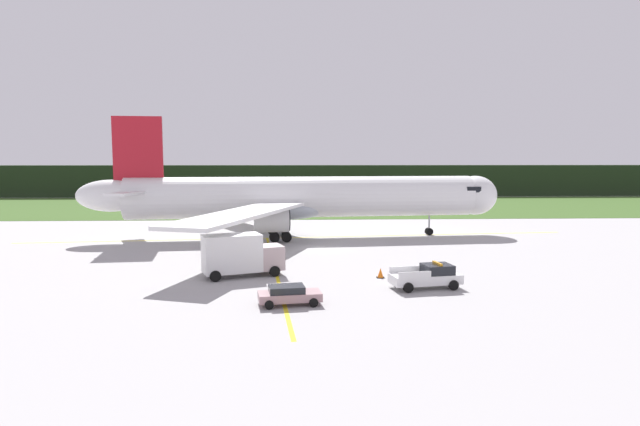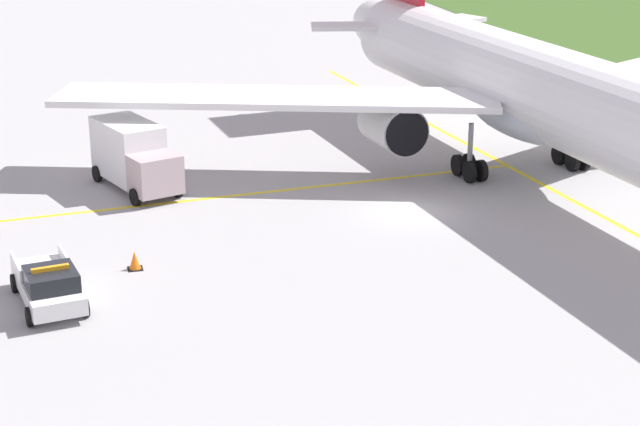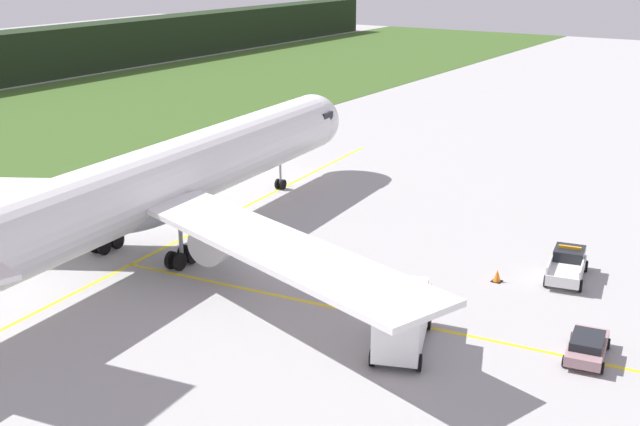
# 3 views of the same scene
# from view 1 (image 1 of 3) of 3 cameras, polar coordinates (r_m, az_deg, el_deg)

# --- Properties ---
(ground) EXTENTS (320.00, 320.00, 0.00)m
(ground) POSITION_cam_1_polar(r_m,az_deg,el_deg) (57.47, 0.12, -3.88)
(ground) COLOR #A09D9E
(grass_verge) EXTENTS (320.00, 48.49, 0.04)m
(grass_verge) POSITION_cam_1_polar(r_m,az_deg,el_deg) (108.68, -1.08, 0.76)
(grass_verge) COLOR #355320
(grass_verge) RESTS_ON ground
(distant_tree_line) EXTENTS (288.00, 6.98, 7.97)m
(distant_tree_line) POSITION_cam_1_polar(r_m,az_deg,el_deg) (137.52, -1.37, 3.50)
(distant_tree_line) COLOR black
(distant_tree_line) RESTS_ON ground
(taxiway_centerline_main) EXTENTS (67.53, 6.74, 0.01)m
(taxiway_centerline_main) POSITION_cam_1_polar(r_m,az_deg,el_deg) (65.82, -1.74, -2.63)
(taxiway_centerline_main) COLOR yellow
(taxiway_centerline_main) RESTS_ON ground
(taxiway_centerline_spur) EXTENTS (3.83, 37.10, 0.01)m
(taxiway_centerline_spur) POSITION_cam_1_polar(r_m,az_deg,el_deg) (47.11, -4.82, -6.08)
(taxiway_centerline_spur) COLOR yellow
(taxiway_centerline_spur) RESTS_ON ground
(airliner) EXTENTS (51.80, 49.89, 14.64)m
(airliner) POSITION_cam_1_polar(r_m,az_deg,el_deg) (65.20, -2.36, 1.61)
(airliner) COLOR white
(airliner) RESTS_ON ground
(ops_pickup_truck) EXTENTS (5.55, 3.06, 1.94)m
(ops_pickup_truck) POSITION_cam_1_polar(r_m,az_deg,el_deg) (41.12, 11.53, -6.67)
(ops_pickup_truck) COLOR silver
(ops_pickup_truck) RESTS_ON ground
(catering_truck) EXTENTS (6.99, 4.51, 3.69)m
(catering_truck) POSITION_cam_1_polar(r_m,az_deg,el_deg) (44.52, -8.57, -4.41)
(catering_truck) COLOR #B49FA2
(catering_truck) RESTS_ON ground
(staff_car) EXTENTS (4.40, 2.52, 1.30)m
(staff_car) POSITION_cam_1_polar(r_m,az_deg,el_deg) (35.97, -3.36, -8.71)
(staff_car) COLOR gray
(staff_car) RESTS_ON ground
(apron_cone) EXTENTS (0.65, 0.65, 0.81)m
(apron_cone) POSITION_cam_1_polar(r_m,az_deg,el_deg) (44.08, 6.52, -6.42)
(apron_cone) COLOR black
(apron_cone) RESTS_ON ground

